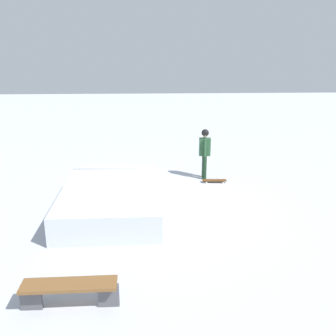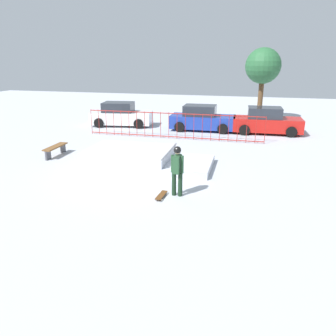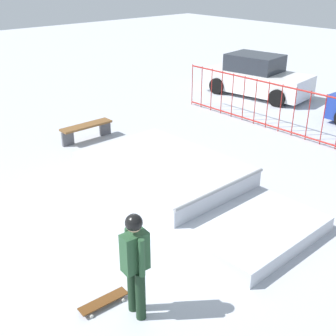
{
  "view_description": "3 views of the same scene",
  "coord_description": "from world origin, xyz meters",
  "px_view_note": "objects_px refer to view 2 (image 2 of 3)",
  "views": [
    {
      "loc": [
        -10.0,
        0.17,
        4.18
      ],
      "look_at": [
        0.5,
        -0.38,
        0.9
      ],
      "focal_mm": 39.68,
      "sensor_mm": 36.0,
      "label": 1
    },
    {
      "loc": [
        4.45,
        -11.92,
        4.46
      ],
      "look_at": [
        1.85,
        -1.84,
        1.0
      ],
      "focal_mm": 35.56,
      "sensor_mm": 36.0,
      "label": 2
    },
    {
      "loc": [
        6.22,
        -4.67,
        4.76
      ],
      "look_at": [
        -0.48,
        1.2,
        0.6
      ],
      "focal_mm": 46.55,
      "sensor_mm": 36.0,
      "label": 3
    }
  ],
  "objects_px": {
    "skate_ramp": "(140,158)",
    "parked_car_blue": "(202,119)",
    "parked_car_white": "(121,115)",
    "parked_car_red": "(266,122)",
    "park_bench": "(55,149)",
    "skateboard": "(161,195)",
    "skater": "(177,167)",
    "distant_tree": "(263,67)"
  },
  "relations": [
    {
      "from": "skater",
      "to": "parked_car_white",
      "type": "distance_m",
      "value": 12.79
    },
    {
      "from": "parked_car_red",
      "to": "skateboard",
      "type": "bearing_deg",
      "value": -110.25
    },
    {
      "from": "skateboard",
      "to": "parked_car_white",
      "type": "distance_m",
      "value": 12.82
    },
    {
      "from": "parked_car_white",
      "to": "distant_tree",
      "type": "relative_size",
      "value": 0.83
    },
    {
      "from": "parked_car_white",
      "to": "parked_car_red",
      "type": "relative_size",
      "value": 1.03
    },
    {
      "from": "skater",
      "to": "parked_car_white",
      "type": "relative_size",
      "value": 0.4
    },
    {
      "from": "skater",
      "to": "skateboard",
      "type": "relative_size",
      "value": 2.13
    },
    {
      "from": "parked_car_white",
      "to": "parked_car_red",
      "type": "distance_m",
      "value": 9.61
    },
    {
      "from": "skater",
      "to": "distant_tree",
      "type": "distance_m",
      "value": 16.12
    },
    {
      "from": "parked_car_blue",
      "to": "parked_car_white",
      "type": "bearing_deg",
      "value": 177.63
    },
    {
      "from": "skateboard",
      "to": "skater",
      "type": "bearing_deg",
      "value": 123.94
    },
    {
      "from": "skate_ramp",
      "to": "parked_car_white",
      "type": "distance_m",
      "value": 9.09
    },
    {
      "from": "skate_ramp",
      "to": "parked_car_blue",
      "type": "height_order",
      "value": "parked_car_blue"
    },
    {
      "from": "skater",
      "to": "parked_car_white",
      "type": "bearing_deg",
      "value": -144.41
    },
    {
      "from": "parked_car_white",
      "to": "skateboard",
      "type": "bearing_deg",
      "value": -69.88
    },
    {
      "from": "skateboard",
      "to": "parked_car_blue",
      "type": "height_order",
      "value": "parked_car_blue"
    },
    {
      "from": "skateboard",
      "to": "park_bench",
      "type": "bearing_deg",
      "value": -116.88
    },
    {
      "from": "park_bench",
      "to": "parked_car_blue",
      "type": "distance_m",
      "value": 9.6
    },
    {
      "from": "skate_ramp",
      "to": "park_bench",
      "type": "height_order",
      "value": "skate_ramp"
    },
    {
      "from": "skateboard",
      "to": "parked_car_white",
      "type": "xyz_separation_m",
      "value": [
        -6.03,
        11.3,
        0.65
      ]
    },
    {
      "from": "skate_ramp",
      "to": "parked_car_blue",
      "type": "bearing_deg",
      "value": 78.64
    },
    {
      "from": "park_bench",
      "to": "parked_car_blue",
      "type": "height_order",
      "value": "parked_car_blue"
    },
    {
      "from": "skate_ramp",
      "to": "parked_car_white",
      "type": "relative_size",
      "value": 1.27
    },
    {
      "from": "skate_ramp",
      "to": "parked_car_blue",
      "type": "distance_m",
      "value": 8.1
    },
    {
      "from": "distant_tree",
      "to": "skateboard",
      "type": "bearing_deg",
      "value": -101.28
    },
    {
      "from": "parked_car_white",
      "to": "parked_car_blue",
      "type": "relative_size",
      "value": 1.04
    },
    {
      "from": "skateboard",
      "to": "park_bench",
      "type": "height_order",
      "value": "park_bench"
    },
    {
      "from": "parked_car_white",
      "to": "skate_ramp",
      "type": "bearing_deg",
      "value": -70.73
    },
    {
      "from": "parked_car_blue",
      "to": "skater",
      "type": "bearing_deg",
      "value": -86.58
    },
    {
      "from": "skater",
      "to": "distant_tree",
      "type": "height_order",
      "value": "distant_tree"
    },
    {
      "from": "skater",
      "to": "skateboard",
      "type": "distance_m",
      "value": 1.08
    },
    {
      "from": "skate_ramp",
      "to": "park_bench",
      "type": "relative_size",
      "value": 3.28
    },
    {
      "from": "skater",
      "to": "skate_ramp",
      "type": "bearing_deg",
      "value": -136.34
    },
    {
      "from": "skater",
      "to": "parked_car_red",
      "type": "xyz_separation_m",
      "value": [
        3.11,
        10.98,
        -0.28
      ]
    },
    {
      "from": "skater",
      "to": "parked_car_blue",
      "type": "xyz_separation_m",
      "value": [
        -0.87,
        10.89,
        -0.28
      ]
    },
    {
      "from": "skateboard",
      "to": "park_bench",
      "type": "distance_m",
      "value": 7.17
    },
    {
      "from": "skate_ramp",
      "to": "skater",
      "type": "distance_m",
      "value": 3.82
    },
    {
      "from": "parked_car_red",
      "to": "distant_tree",
      "type": "distance_m",
      "value": 5.63
    },
    {
      "from": "skateboard",
      "to": "distant_tree",
      "type": "bearing_deg",
      "value": 171.59
    },
    {
      "from": "skateboard",
      "to": "distant_tree",
      "type": "height_order",
      "value": "distant_tree"
    },
    {
      "from": "skater",
      "to": "parked_car_red",
      "type": "relative_size",
      "value": 0.41
    },
    {
      "from": "skate_ramp",
      "to": "skateboard",
      "type": "height_order",
      "value": "skate_ramp"
    }
  ]
}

